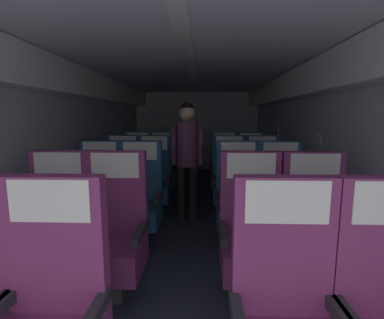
{
  "coord_description": "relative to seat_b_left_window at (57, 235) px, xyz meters",
  "views": [
    {
      "loc": [
        0.15,
        0.33,
        1.41
      ],
      "look_at": [
        0.02,
        3.98,
        0.85
      ],
      "focal_mm": 26.16,
      "sensor_mm": 36.0,
      "label": 1
    }
  ],
  "objects": [
    {
      "name": "seat_c_right_window",
      "position": [
        1.55,
        0.95,
        0.0
      ],
      "size": [
        0.5,
        0.48,
        1.14
      ],
      "color": "#38383D",
      "rests_on": "ground"
    },
    {
      "name": "ground",
      "position": [
        1.0,
        1.55,
        -0.49
      ],
      "size": [
        3.52,
        8.28,
        0.02
      ],
      "primitive_type": "cube",
      "color": "#2D3342"
    },
    {
      "name": "flight_attendant",
      "position": [
        0.95,
        1.65,
        0.5
      ],
      "size": [
        0.43,
        0.28,
        1.6
      ],
      "rotation": [
        0.0,
        0.0,
        -0.09
      ],
      "color": "black",
      "rests_on": "ground"
    },
    {
      "name": "seat_b_right_window",
      "position": [
        1.54,
        0.01,
        0.0
      ],
      "size": [
        0.5,
        0.48,
        1.14
      ],
      "color": "#38383D",
      "rests_on": "ground"
    },
    {
      "name": "seat_b_left_window",
      "position": [
        0.0,
        0.0,
        0.0
      ],
      "size": [
        0.5,
        0.48,
        1.14
      ],
      "color": "#38383D",
      "rests_on": "ground"
    },
    {
      "name": "seat_d_right_window",
      "position": [
        1.54,
        1.88,
        0.0
      ],
      "size": [
        0.5,
        0.48,
        1.14
      ],
      "color": "#38383D",
      "rests_on": "ground"
    },
    {
      "name": "seat_b_left_aisle",
      "position": [
        0.47,
        -0.01,
        0.0
      ],
      "size": [
        0.5,
        0.48,
        1.14
      ],
      "color": "#38383D",
      "rests_on": "ground"
    },
    {
      "name": "seat_e_left_aisle",
      "position": [
        0.45,
        2.81,
        0.0
      ],
      "size": [
        0.5,
        0.48,
        1.14
      ],
      "color": "#38383D",
      "rests_on": "ground"
    },
    {
      "name": "seat_d_left_aisle",
      "position": [
        0.46,
        1.87,
        0.0
      ],
      "size": [
        0.5,
        0.48,
        1.14
      ],
      "color": "#38383D",
      "rests_on": "ground"
    },
    {
      "name": "seat_d_left_window",
      "position": [
        -0.0,
        1.89,
        0.0
      ],
      "size": [
        0.5,
        0.48,
        1.14
      ],
      "color": "#38383D",
      "rests_on": "ground"
    },
    {
      "name": "seat_c_right_aisle",
      "position": [
        2.02,
        0.95,
        0.0
      ],
      "size": [
        0.5,
        0.48,
        1.14
      ],
      "color": "#38383D",
      "rests_on": "ground"
    },
    {
      "name": "seat_c_left_window",
      "position": [
        -0.01,
        0.93,
        0.0
      ],
      "size": [
        0.5,
        0.48,
        1.14
      ],
      "color": "#38383D",
      "rests_on": "ground"
    },
    {
      "name": "seat_c_left_aisle",
      "position": [
        0.45,
        0.94,
        0.0
      ],
      "size": [
        0.5,
        0.48,
        1.14
      ],
      "color": "#38383D",
      "rests_on": "ground"
    },
    {
      "name": "seat_b_right_aisle",
      "position": [
        2.02,
        -0.0,
        0.0
      ],
      "size": [
        0.5,
        0.48,
        1.14
      ],
      "color": "#38383D",
      "rests_on": "ground"
    },
    {
      "name": "fuselage_shell",
      "position": [
        1.0,
        1.81,
        1.03
      ],
      "size": [
        3.4,
        7.93,
        2.1
      ],
      "color": "silver",
      "rests_on": "ground"
    },
    {
      "name": "seat_d_right_aisle",
      "position": [
        2.01,
        1.89,
        0.0
      ],
      "size": [
        0.5,
        0.48,
        1.14
      ],
      "color": "#38383D",
      "rests_on": "ground"
    },
    {
      "name": "seat_e_right_window",
      "position": [
        1.54,
        2.81,
        0.0
      ],
      "size": [
        0.5,
        0.48,
        1.14
      ],
      "color": "#38383D",
      "rests_on": "ground"
    },
    {
      "name": "seat_e_right_aisle",
      "position": [
        2.0,
        2.81,
        0.0
      ],
      "size": [
        0.5,
        0.48,
        1.14
      ],
      "color": "#38383D",
      "rests_on": "ground"
    },
    {
      "name": "seat_e_left_window",
      "position": [
        -0.0,
        2.81,
        0.0
      ],
      "size": [
        0.5,
        0.48,
        1.14
      ],
      "color": "#38383D",
      "rests_on": "ground"
    }
  ]
}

